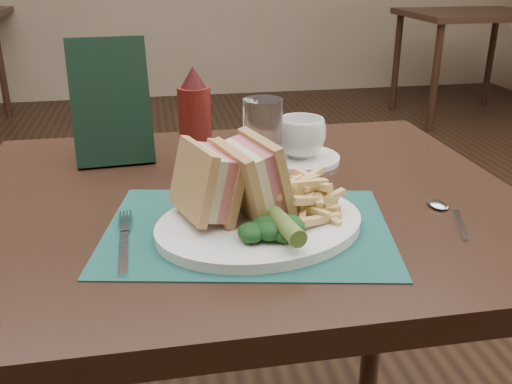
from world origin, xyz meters
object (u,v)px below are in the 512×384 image
(table_main, at_px, (245,377))
(sandwich_half_b, at_px, (240,179))
(placemat, at_px, (248,229))
(plate, at_px, (260,225))
(table_bg_right, at_px, (465,66))
(coffee_cup, at_px, (301,137))
(check_presenter, at_px, (111,102))
(ketchup_bottle, at_px, (195,119))
(saucer, at_px, (300,158))
(sandwich_half_a, at_px, (193,184))
(drinking_glass, at_px, (263,135))

(table_main, bearing_deg, sandwich_half_b, -101.39)
(placemat, distance_m, plate, 0.02)
(table_bg_right, height_order, placemat, placemat)
(table_main, bearing_deg, coffee_cup, 47.08)
(check_presenter, bearing_deg, ketchup_bottle, -31.51)
(table_main, distance_m, check_presenter, 0.57)
(plate, bearing_deg, table_main, 74.63)
(sandwich_half_b, height_order, ketchup_bottle, ketchup_bottle)
(sandwich_half_b, bearing_deg, plate, -46.23)
(table_bg_right, relative_size, placemat, 2.25)
(plate, distance_m, saucer, 0.31)
(sandwich_half_a, height_order, coffee_cup, sandwich_half_a)
(drinking_glass, bearing_deg, placemat, -105.87)
(coffee_cup, relative_size, check_presenter, 0.40)
(drinking_glass, distance_m, ketchup_bottle, 0.12)
(check_presenter, bearing_deg, placemat, -64.55)
(sandwich_half_a, relative_size, sandwich_half_b, 0.95)
(saucer, bearing_deg, plate, -115.19)
(table_bg_right, bearing_deg, check_presenter, -130.11)
(table_main, distance_m, ketchup_bottle, 0.49)
(saucer, bearing_deg, sandwich_half_b, -120.67)
(sandwich_half_b, bearing_deg, saucer, 43.45)
(coffee_cup, relative_size, drinking_glass, 0.72)
(table_main, xyz_separation_m, drinking_glass, (0.05, 0.11, 0.44))
(sandwich_half_a, height_order, ketchup_bottle, ketchup_bottle)
(sandwich_half_a, height_order, check_presenter, check_presenter)
(sandwich_half_a, relative_size, drinking_glass, 0.84)
(table_main, xyz_separation_m, table_bg_right, (2.09, 2.95, 0.00))
(sandwich_half_a, height_order, saucer, sandwich_half_a)
(table_main, bearing_deg, placemat, -96.84)
(sandwich_half_b, xyz_separation_m, ketchup_bottle, (-0.04, 0.25, 0.02))
(saucer, distance_m, check_presenter, 0.37)
(table_main, height_order, plate, plate)
(coffee_cup, distance_m, ketchup_bottle, 0.20)
(sandwich_half_b, relative_size, saucer, 0.77)
(sandwich_half_b, bearing_deg, table_main, 62.73)
(plate, distance_m, sandwich_half_a, 0.11)
(coffee_cup, xyz_separation_m, drinking_glass, (-0.08, -0.03, 0.02))
(table_bg_right, xyz_separation_m, drinking_glass, (-2.04, -2.84, 0.44))
(placemat, height_order, check_presenter, check_presenter)
(ketchup_bottle, bearing_deg, plate, -76.26)
(table_bg_right, height_order, coffee_cup, coffee_cup)
(drinking_glass, height_order, ketchup_bottle, ketchup_bottle)
(placemat, bearing_deg, table_bg_right, 55.55)
(table_main, bearing_deg, sandwich_half_a, -126.54)
(placemat, bearing_deg, coffee_cup, 61.61)
(table_main, bearing_deg, check_presenter, 135.51)
(table_main, distance_m, sandwich_half_b, 0.47)
(check_presenter, bearing_deg, table_main, -49.14)
(placemat, height_order, drinking_glass, drinking_glass)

